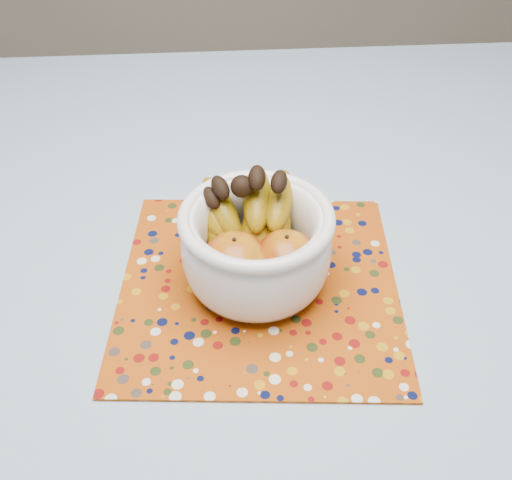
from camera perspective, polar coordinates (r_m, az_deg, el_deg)
table at (r=0.90m, az=-1.52°, el=-4.79°), size 1.20×1.20×0.75m
tablecloth at (r=0.84m, az=-1.62°, el=-0.92°), size 1.32×1.32×0.01m
placemat at (r=0.78m, az=0.29°, el=-4.25°), size 0.39×0.39×0.00m
fruit_bowl at (r=0.75m, az=-0.43°, el=0.28°), size 0.20×0.20×0.15m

